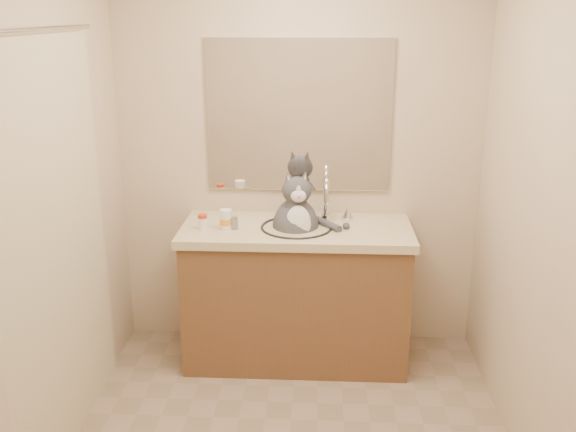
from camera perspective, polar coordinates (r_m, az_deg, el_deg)
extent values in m
cube|color=#C7B692|center=(3.91, 0.96, 5.29)|extent=(2.20, 0.01, 2.40)
cube|color=#C7B692|center=(1.56, -2.51, -14.89)|extent=(2.20, 0.01, 2.40)
cube|color=#C7B692|center=(2.97, -21.84, -0.05)|extent=(0.01, 2.50, 2.40)
cube|color=#C7B692|center=(2.87, 22.64, -0.75)|extent=(0.01, 2.50, 2.40)
cube|color=brown|center=(3.89, 0.74, -7.23)|extent=(1.30, 0.55, 0.80)
cube|color=beige|center=(3.73, 0.76, -1.30)|extent=(1.34, 0.59, 0.05)
torus|color=black|center=(3.71, 0.75, -1.01)|extent=(0.42, 0.42, 0.02)
ellipsoid|color=white|center=(3.73, 0.75, -2.13)|extent=(0.40, 0.40, 0.15)
cylinder|color=silver|center=(3.84, 3.40, 1.15)|extent=(0.03, 0.03, 0.18)
torus|color=silver|center=(3.75, 3.43, 2.19)|extent=(0.03, 0.16, 0.16)
cone|color=silver|center=(3.85, 5.32, 0.40)|extent=(0.06, 0.06, 0.08)
cube|color=white|center=(3.84, 0.96, 8.86)|extent=(1.10, 0.02, 0.90)
cube|color=beige|center=(3.09, -19.75, -3.04)|extent=(0.01, 1.20, 1.90)
cylinder|color=silver|center=(2.91, -21.78, 15.12)|extent=(0.02, 1.30, 0.02)
ellipsoid|color=#444449|center=(3.74, 0.67, -1.15)|extent=(0.32, 0.34, 0.37)
ellipsoid|color=white|center=(3.63, 0.90, -0.80)|extent=(0.16, 0.11, 0.23)
ellipsoid|color=#444449|center=(3.63, 0.78, 2.27)|extent=(0.19, 0.17, 0.16)
ellipsoid|color=white|center=(3.57, 0.93, 1.78)|extent=(0.09, 0.06, 0.07)
sphere|color=#D88C8C|center=(3.55, 1.00, 1.77)|extent=(0.02, 0.02, 0.02)
cone|color=#444449|center=(3.62, 0.02, 3.44)|extent=(0.08, 0.07, 0.08)
cone|color=#444449|center=(3.63, 1.49, 3.49)|extent=(0.08, 0.07, 0.08)
cylinder|color=#444449|center=(3.73, 3.46, -0.69)|extent=(0.18, 0.22, 0.04)
cylinder|color=white|center=(3.70, -7.59, -0.68)|extent=(0.06, 0.06, 0.07)
cylinder|color=red|center=(3.68, -7.62, -0.01)|extent=(0.06, 0.06, 0.02)
cylinder|color=white|center=(3.68, -5.54, -0.49)|extent=(0.08, 0.08, 0.09)
cylinder|color=orange|center=(3.68, -5.54, -0.49)|extent=(0.08, 0.08, 0.04)
cylinder|color=white|center=(3.66, -5.57, 0.38)|extent=(0.08, 0.08, 0.02)
cylinder|color=gray|center=(3.68, -4.83, -0.63)|extent=(0.05, 0.05, 0.07)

